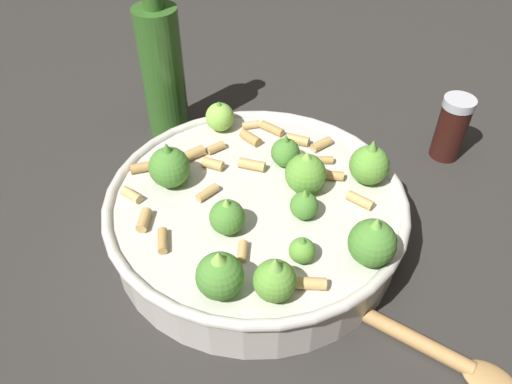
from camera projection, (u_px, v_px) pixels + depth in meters
The scene contains 5 objects.
ground_plane at pixel (256, 234), 0.62m from camera, with size 2.40×2.40×0.00m, color #2D2B28.
cooking_pan at pixel (258, 212), 0.59m from camera, with size 0.34×0.34×0.12m.
pepper_shaker at pixel (452, 128), 0.70m from camera, with size 0.04×0.04×0.09m.
olive_oil_bottle at pixel (162, 70), 0.71m from camera, with size 0.06×0.06×0.24m.
wooden_spoon at pixel (423, 345), 0.51m from camera, with size 0.21×0.04×0.02m.
Camera 1 is at (0.26, -0.33, 0.46)m, focal length 36.12 mm.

